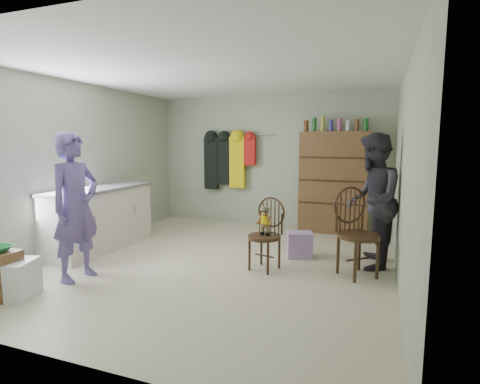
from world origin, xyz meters
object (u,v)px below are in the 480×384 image
at_px(counter, 100,218).
at_px(chair_far, 355,228).
at_px(chair_front, 266,228).
at_px(dresser, 334,182).

bearing_deg(counter, chair_far, 2.52).
distance_m(chair_front, chair_far, 1.09).
bearing_deg(dresser, chair_far, -76.64).
relative_size(counter, dresser, 0.91).
height_order(counter, chair_far, chair_far).
height_order(chair_front, chair_far, chair_far).
bearing_deg(counter, dresser, 35.69).
distance_m(chair_front, dresser, 2.40).
bearing_deg(chair_front, chair_far, 23.74).
relative_size(chair_front, dresser, 0.45).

